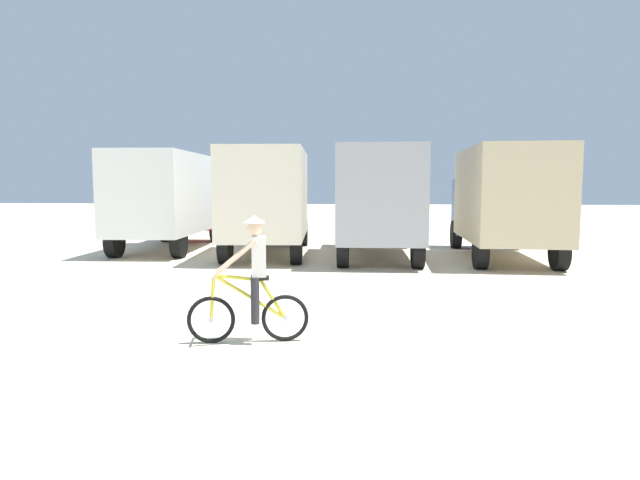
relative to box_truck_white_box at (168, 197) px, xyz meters
The scene contains 6 objects.
ground_plane 12.25m from the box_truck_white_box, 58.94° to the right, with size 120.00×120.00×0.00m, color beige.
box_truck_white_box is the anchor object (origin of this frame).
box_truck_cream_rv 3.92m from the box_truck_white_box, 15.94° to the right, with size 2.89×6.92×3.35m.
box_truck_grey_hauler 7.45m from the box_truck_white_box, 11.16° to the right, with size 2.49×6.79×3.35m.
box_truck_tan_camper 11.22m from the box_truck_white_box, ahead, with size 2.55×6.81×3.35m.
cyclist_orange_shirt 12.30m from the box_truck_white_box, 63.95° to the right, with size 1.71×0.56×1.82m.
Camera 1 is at (0.78, -8.07, 2.22)m, focal length 30.25 mm.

